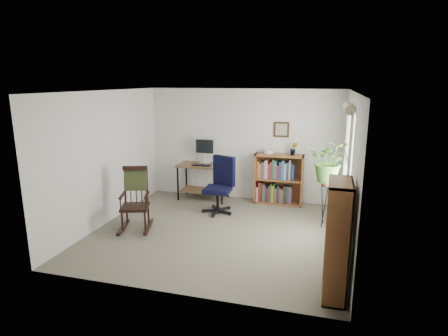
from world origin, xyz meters
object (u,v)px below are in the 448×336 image
(desk, at_px, (203,182))
(tall_bookshelf, at_px, (337,240))
(office_chair, at_px, (218,185))
(rocking_chair, at_px, (135,199))
(low_bookshelf, at_px, (279,179))

(desk, bearing_deg, tall_bookshelf, -49.28)
(office_chair, xyz_separation_m, tall_bookshelf, (2.20, -2.42, 0.16))
(tall_bookshelf, bearing_deg, rocking_chair, 159.75)
(desk, xyz_separation_m, tall_bookshelf, (2.75, -3.20, 0.33))
(office_chair, height_order, low_bookshelf, office_chair)
(desk, distance_m, tall_bookshelf, 4.23)
(office_chair, bearing_deg, low_bookshelf, 58.72)
(office_chair, bearing_deg, desk, 144.84)
(office_chair, bearing_deg, rocking_chair, -115.14)
(desk, relative_size, low_bookshelf, 1.02)
(rocking_chair, bearing_deg, desk, 54.29)
(tall_bookshelf, bearing_deg, low_bookshelf, 108.56)
(desk, bearing_deg, low_bookshelf, 4.19)
(office_chair, height_order, rocking_chair, office_chair)
(office_chair, distance_m, rocking_chair, 1.66)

